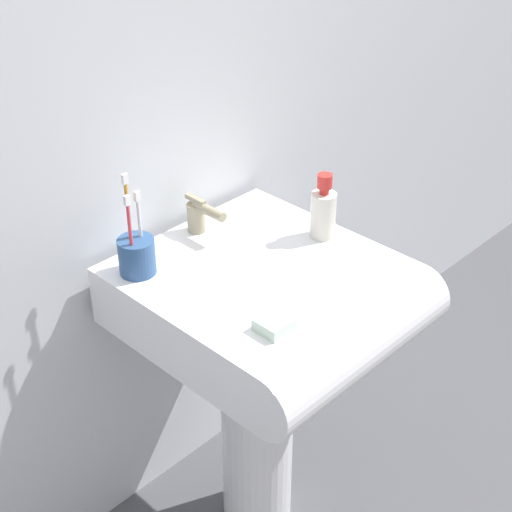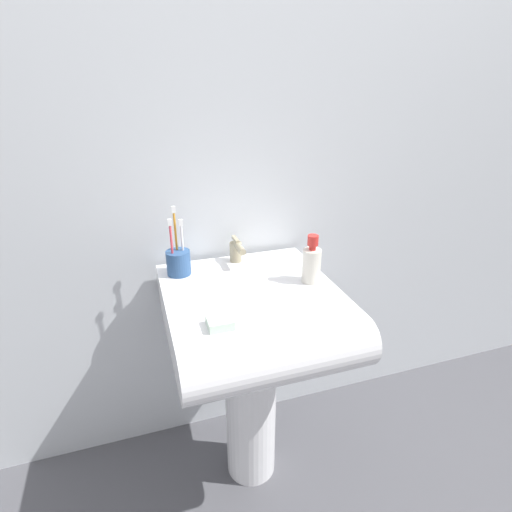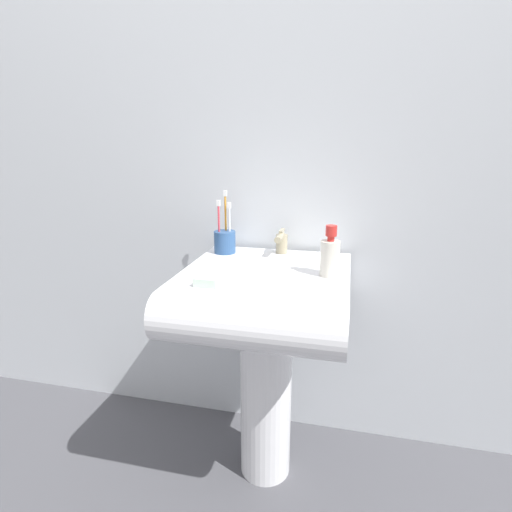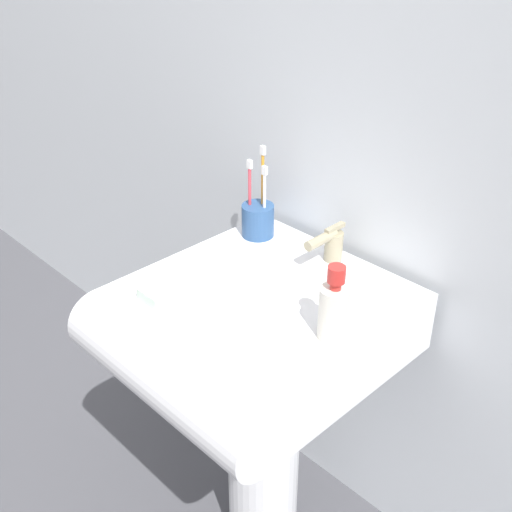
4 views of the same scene
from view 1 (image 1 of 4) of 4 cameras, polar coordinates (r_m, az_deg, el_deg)
ground_plane at (r=2.10m, az=0.08°, el=-17.91°), size 6.00×6.00×0.00m
wall_back at (r=1.61m, az=-7.63°, el=17.18°), size 5.00×0.05×2.40m
sink_pedestal at (r=1.88m, az=0.09°, el=-12.00°), size 0.17×0.17×0.60m
sink_basin at (r=1.61m, az=1.44°, el=-3.49°), size 0.50×0.56×0.13m
faucet at (r=1.71m, az=-4.13°, el=2.99°), size 0.04×0.11×0.08m
toothbrush_cup at (r=1.58m, az=-8.68°, el=0.14°), size 0.07×0.07×0.22m
soap_bottle at (r=1.69m, az=4.91°, el=3.22°), size 0.06×0.06×0.15m
bar_soap at (r=1.43m, az=1.36°, el=-4.97°), size 0.06×0.06×0.02m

